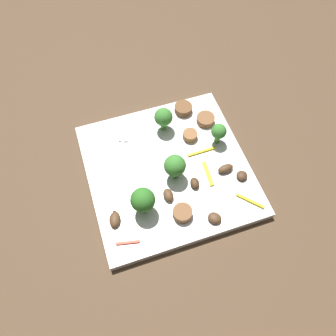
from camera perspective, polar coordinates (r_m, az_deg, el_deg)
name	(u,v)px	position (r m, az deg, el deg)	size (l,w,h in m)	color
ground_plane	(168,172)	(0.65, 0.00, -0.72)	(1.40, 1.40, 0.00)	#4C3826
plate	(168,170)	(0.64, 0.00, -0.36)	(0.29, 0.29, 0.02)	white
fork	(121,159)	(0.65, -7.91, 1.42)	(0.17, 0.08, 0.00)	silver
broccoli_floret_0	(143,200)	(0.56, -4.23, -5.37)	(0.04, 0.04, 0.06)	#347525
broccoli_floret_1	(163,117)	(0.66, -0.77, 8.44)	(0.04, 0.04, 0.05)	#408630
broccoli_floret_2	(219,132)	(0.65, 8.47, 5.98)	(0.03, 0.03, 0.05)	#408630
broccoli_floret_3	(175,166)	(0.60, 1.15, 0.34)	(0.04, 0.04, 0.06)	#408630
sausage_slice_0	(205,119)	(0.69, 6.28, 8.07)	(0.04, 0.04, 0.01)	brown
sausage_slice_1	(190,135)	(0.67, 3.70, 5.45)	(0.03, 0.03, 0.01)	brown
sausage_slice_2	(183,109)	(0.71, 2.56, 9.88)	(0.04, 0.04, 0.01)	brown
sausage_slice_3	(182,213)	(0.59, 2.43, -7.53)	(0.03, 0.03, 0.02)	brown
mushroom_0	(226,169)	(0.64, 9.60, -0.10)	(0.03, 0.02, 0.01)	#4C331E
mushroom_1	(242,176)	(0.64, 12.25, -1.26)	(0.02, 0.02, 0.01)	#422B19
mushroom_2	(195,183)	(0.61, 4.49, -2.54)	(0.02, 0.02, 0.01)	#422B19
mushroom_3	(215,218)	(0.59, 7.78, -8.28)	(0.02, 0.02, 0.01)	#4C331E
mushroom_4	(115,219)	(0.59, -8.89, -8.48)	(0.03, 0.02, 0.01)	#4C331E
mushroom_5	(168,195)	(0.60, 0.04, -4.54)	(0.03, 0.02, 0.01)	#4C331E
pepper_strip_0	(250,201)	(0.62, 13.58, -5.38)	(0.05, 0.00, 0.00)	yellow
pepper_strip_1	(128,243)	(0.58, -6.72, -12.26)	(0.04, 0.00, 0.00)	red
pepper_strip_2	(208,174)	(0.63, 6.68, -0.92)	(0.05, 0.01, 0.00)	yellow
pepper_strip_3	(201,152)	(0.65, 5.59, 2.72)	(0.06, 0.00, 0.00)	yellow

